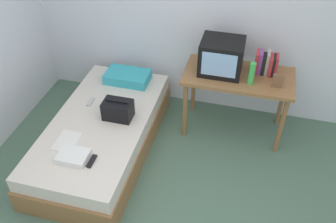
% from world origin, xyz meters
% --- Properties ---
extents(wall_back, '(5.20, 0.10, 2.60)m').
position_xyz_m(wall_back, '(0.00, 2.00, 1.30)').
color(wall_back, silver).
rests_on(wall_back, ground).
extents(bed, '(1.00, 2.00, 0.43)m').
position_xyz_m(bed, '(-0.80, 0.84, 0.21)').
color(bed, olive).
rests_on(bed, ground).
extents(desk, '(1.16, 0.60, 0.76)m').
position_xyz_m(desk, '(0.53, 1.53, 0.67)').
color(desk, olive).
rests_on(desk, ground).
extents(tv, '(0.44, 0.39, 0.36)m').
position_xyz_m(tv, '(0.32, 1.55, 0.95)').
color(tv, black).
rests_on(tv, desk).
extents(water_bottle, '(0.06, 0.06, 0.24)m').
position_xyz_m(water_bottle, '(0.65, 1.40, 0.89)').
color(water_bottle, green).
rests_on(water_bottle, desk).
extents(book_row, '(0.23, 0.17, 0.25)m').
position_xyz_m(book_row, '(0.78, 1.64, 0.88)').
color(book_row, '#B72D33').
rests_on(book_row, desk).
extents(picture_frame, '(0.11, 0.02, 0.15)m').
position_xyz_m(picture_frame, '(0.92, 1.40, 0.84)').
color(picture_frame, brown).
rests_on(picture_frame, desk).
extents(pillow, '(0.51, 0.31, 0.12)m').
position_xyz_m(pillow, '(-0.76, 1.58, 0.48)').
color(pillow, '#33A8B7').
rests_on(pillow, bed).
extents(handbag, '(0.30, 0.20, 0.23)m').
position_xyz_m(handbag, '(-0.63, 0.92, 0.53)').
color(handbag, black).
rests_on(handbag, bed).
extents(magazine, '(0.21, 0.29, 0.01)m').
position_xyz_m(magazine, '(-0.99, 0.45, 0.43)').
color(magazine, white).
rests_on(magazine, bed).
extents(remote_dark, '(0.04, 0.16, 0.02)m').
position_xyz_m(remote_dark, '(-0.64, 0.26, 0.44)').
color(remote_dark, black).
rests_on(remote_dark, bed).
extents(remote_silver, '(0.04, 0.14, 0.02)m').
position_xyz_m(remote_silver, '(-1.01, 1.07, 0.44)').
color(remote_silver, '#B7B7BC').
rests_on(remote_silver, bed).
extents(folded_towel, '(0.28, 0.22, 0.06)m').
position_xyz_m(folded_towel, '(-0.82, 0.25, 0.46)').
color(folded_towel, white).
rests_on(folded_towel, bed).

